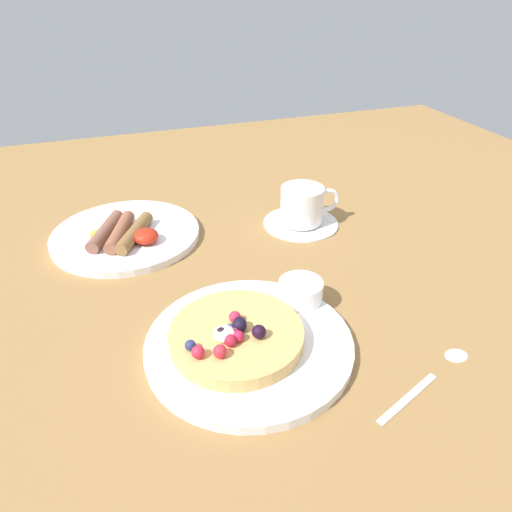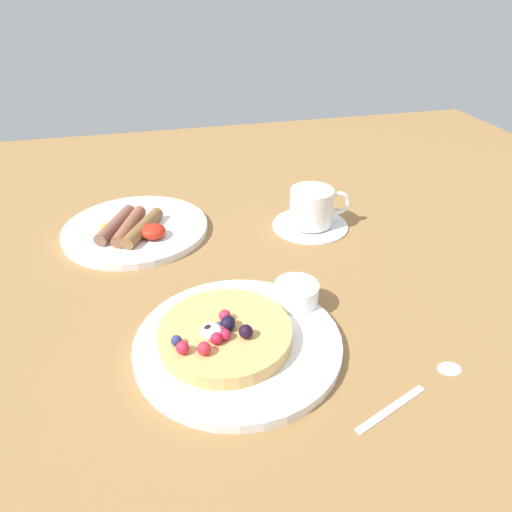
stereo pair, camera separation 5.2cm
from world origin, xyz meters
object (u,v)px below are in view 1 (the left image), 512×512
(breakfast_plate, at_px, (126,235))
(coffee_saucer, at_px, (301,222))
(syrup_ramekin, at_px, (301,291))
(coffee_cup, at_px, (303,204))
(teaspoon, at_px, (439,369))
(pancake_plate, at_px, (249,344))

(breakfast_plate, distance_m, coffee_saucer, 0.30)
(coffee_saucer, bearing_deg, breakfast_plate, 170.14)
(syrup_ramekin, xyz_separation_m, breakfast_plate, (-0.20, 0.26, -0.02))
(coffee_cup, distance_m, teaspoon, 0.37)
(breakfast_plate, bearing_deg, coffee_saucer, -9.86)
(pancake_plate, height_order, syrup_ramekin, syrup_ramekin)
(breakfast_plate, relative_size, teaspoon, 1.58)
(syrup_ramekin, distance_m, breakfast_plate, 0.33)
(breakfast_plate, bearing_deg, pancake_plate, -71.00)
(syrup_ramekin, distance_m, coffee_cup, 0.23)
(breakfast_plate, bearing_deg, syrup_ramekin, -53.16)
(breakfast_plate, distance_m, coffee_cup, 0.30)
(pancake_plate, xyz_separation_m, coffee_saucer, (0.18, 0.27, -0.00))
(breakfast_plate, distance_m, teaspoon, 0.52)
(syrup_ramekin, relative_size, coffee_cup, 0.55)
(coffee_saucer, height_order, teaspoon, same)
(coffee_cup, bearing_deg, breakfast_plate, 170.17)
(syrup_ramekin, relative_size, coffee_saucer, 0.45)
(syrup_ramekin, xyz_separation_m, teaspoon, (0.10, -0.16, -0.02))
(pancake_plate, height_order, teaspoon, pancake_plate)
(pancake_plate, relative_size, coffee_saucer, 1.88)
(syrup_ramekin, xyz_separation_m, coffee_cup, (0.10, 0.21, 0.01))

